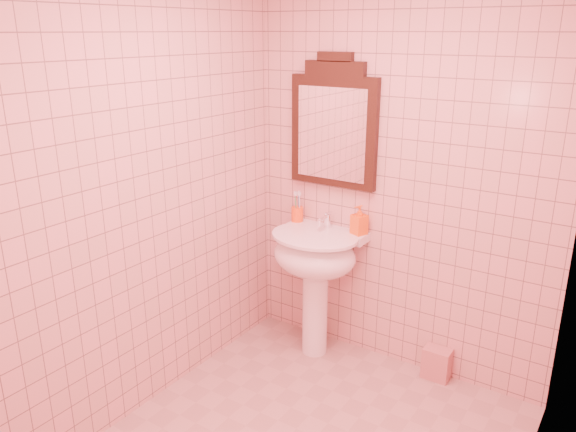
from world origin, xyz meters
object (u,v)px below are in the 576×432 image
Objects in this scene: mirror at (334,126)px; pedestal_sink at (315,263)px; soap_dispenser at (359,220)px; toothbrush_cup at (297,214)px; towel at (437,363)px.

pedestal_sink is at bearing -90.00° from mirror.
soap_dispenser reaches higher than pedestal_sink.
mirror is at bearing -167.88° from soap_dispenser.
pedestal_sink is at bearing -32.94° from toothbrush_cup.
pedestal_sink is 0.90m from mirror.
towel is at bearing 0.72° from toothbrush_cup.
pedestal_sink is 0.41m from soap_dispenser.
toothbrush_cup is at bearing -179.28° from towel.
pedestal_sink reaches higher than towel.
mirror reaches higher than towel.
pedestal_sink is at bearing -168.21° from towel.
soap_dispenser is at bearing 35.84° from pedestal_sink.
mirror is at bearing 177.70° from towel.
towel is at bearing 11.79° from pedestal_sink.
toothbrush_cup reaches higher than pedestal_sink.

